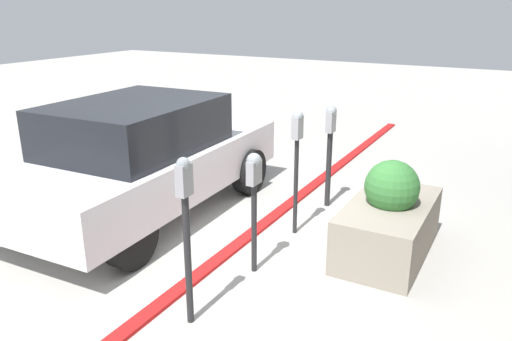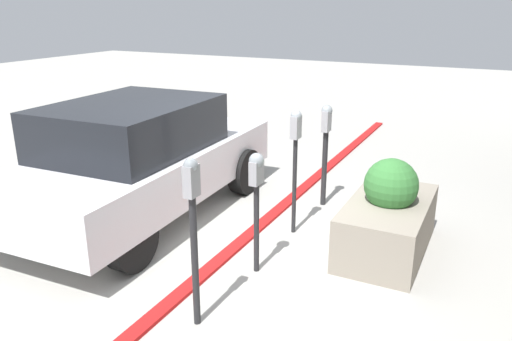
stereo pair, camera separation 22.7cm
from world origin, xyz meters
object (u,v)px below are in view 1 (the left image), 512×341
(parking_meter_second, at_px, (254,187))
(parking_meter_middle, at_px, (297,146))
(parking_meter_nearest, at_px, (186,218))
(parked_car_front, at_px, (144,156))
(planter_box, at_px, (389,220))
(parking_meter_fourth, at_px, (330,140))

(parking_meter_second, height_order, parking_meter_middle, parking_meter_middle)
(parking_meter_nearest, relative_size, parked_car_front, 0.37)
(planter_box, bearing_deg, parked_car_front, 97.39)
(parking_meter_fourth, bearing_deg, parking_meter_second, 179.57)
(parking_meter_nearest, bearing_deg, parked_car_front, 48.82)
(parking_meter_second, height_order, planter_box, parking_meter_second)
(parking_meter_fourth, xyz_separation_m, planter_box, (-1.03, -1.14, -0.56))
(parked_car_front, bearing_deg, planter_box, -84.80)
(parking_meter_second, distance_m, parked_car_front, 2.20)
(parking_meter_middle, distance_m, parked_car_front, 2.13)
(parking_meter_second, distance_m, planter_box, 1.69)
(parking_meter_nearest, bearing_deg, parking_meter_middle, -1.29)
(parking_meter_fourth, bearing_deg, parking_meter_middle, 178.42)
(parking_meter_second, xyz_separation_m, parking_meter_middle, (1.08, 0.01, 0.16))
(parking_meter_second, bearing_deg, planter_box, -46.22)
(parking_meter_fourth, height_order, planter_box, parking_meter_fourth)
(parking_meter_nearest, relative_size, parking_meter_middle, 1.00)
(parking_meter_middle, bearing_deg, parking_meter_second, -179.31)
(parking_meter_nearest, height_order, planter_box, parking_meter_nearest)
(parking_meter_second, height_order, parked_car_front, parked_car_front)
(parking_meter_second, bearing_deg, parked_car_front, 71.81)
(planter_box, height_order, parked_car_front, parked_car_front)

